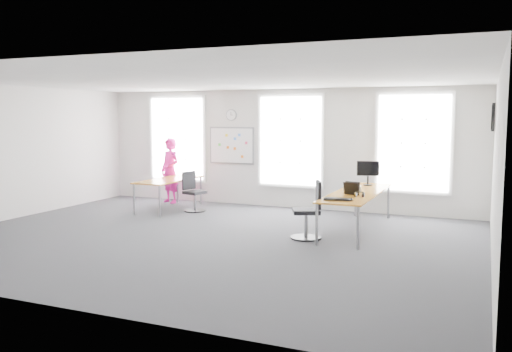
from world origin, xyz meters
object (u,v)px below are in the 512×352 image
at_px(keyboard, 337,199).
at_px(monitor, 368,171).
at_px(desk_right, 357,194).
at_px(chair_left, 193,194).
at_px(headphones, 359,194).
at_px(desk_left, 169,182).
at_px(person, 170,171).
at_px(chair_right, 310,214).

height_order(keyboard, monitor, monitor).
distance_m(desk_right, keyboard, 1.23).
relative_size(chair_left, headphones, 5.23).
bearing_deg(keyboard, desk_left, 145.46).
distance_m(person, monitor, 5.42).
xyz_separation_m(chair_left, keyboard, (4.10, -1.89, 0.38)).
distance_m(desk_left, chair_right, 4.60).
distance_m(desk_right, monitor, 1.17).
bearing_deg(chair_right, chair_left, -139.76).
relative_size(person, monitor, 3.19).
relative_size(headphones, monitor, 0.34).
relative_size(desk_left, headphones, 11.22).
bearing_deg(keyboard, headphones, 48.75).
xyz_separation_m(keyboard, headphones, (0.29, 0.53, 0.04)).
bearing_deg(chair_right, monitor, 140.60).
height_order(headphones, monitor, monitor).
relative_size(chair_left, monitor, 1.79).
height_order(desk_right, chair_right, chair_right).
height_order(chair_right, headphones, chair_right).
height_order(desk_left, keyboard, keyboard).
relative_size(desk_right, headphones, 17.55).
bearing_deg(keyboard, monitor, 75.13).
bearing_deg(chair_left, chair_right, -100.53).
bearing_deg(desk_left, keyboard, -21.73).
xyz_separation_m(person, monitor, (5.40, -0.47, 0.25)).
xyz_separation_m(desk_right, chair_left, (-4.19, 0.67, -0.32)).
bearing_deg(person, chair_left, -16.49).
height_order(chair_right, chair_left, chair_right).
height_order(keyboard, headphones, headphones).
xyz_separation_m(chair_right, keyboard, (0.56, -0.12, 0.32)).
bearing_deg(headphones, person, 166.72).
bearing_deg(desk_left, monitor, 4.95).
height_order(person, keyboard, person).
bearing_deg(chair_right, headphones, 92.64).
relative_size(desk_right, chair_left, 3.35).
bearing_deg(chair_right, person, -142.55).
bearing_deg(headphones, chair_left, 171.52).
bearing_deg(desk_left, headphones, -15.20).
bearing_deg(chair_right, desk_left, -136.10).
relative_size(keyboard, monitor, 0.90).
relative_size(chair_right, monitor, 2.03).
height_order(chair_right, person, person).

